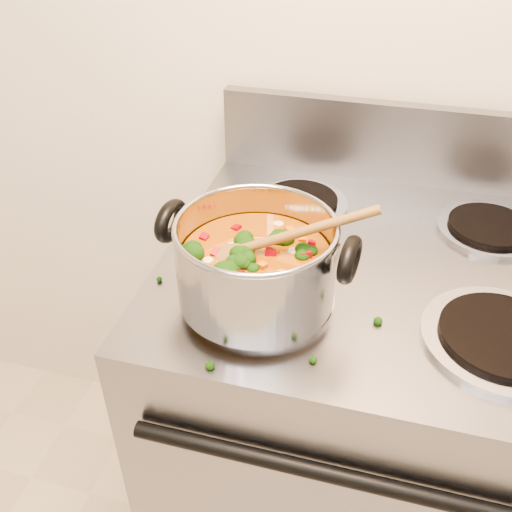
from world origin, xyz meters
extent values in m
cube|color=gray|center=(-0.06, 1.16, 0.46)|extent=(0.72, 0.63, 0.92)
cube|color=gray|center=(-0.06, 1.45, 1.00)|extent=(0.72, 0.03, 0.16)
cylinder|color=black|center=(-0.06, 0.83, 0.80)|extent=(0.62, 0.02, 0.02)
cylinder|color=#A5A5AD|center=(-0.23, 1.02, 0.92)|extent=(0.22, 0.22, 0.01)
cylinder|color=black|center=(-0.23, 1.02, 0.93)|extent=(0.17, 0.17, 0.01)
cylinder|color=#A5A5AD|center=(0.11, 1.02, 0.92)|extent=(0.22, 0.22, 0.01)
cylinder|color=black|center=(0.11, 1.02, 0.93)|extent=(0.17, 0.17, 0.01)
cylinder|color=#A5A5AD|center=(-0.23, 1.30, 0.92)|extent=(0.18, 0.18, 0.01)
cylinder|color=black|center=(-0.23, 1.30, 0.93)|extent=(0.14, 0.14, 0.01)
cylinder|color=#A5A5AD|center=(0.11, 1.30, 0.92)|extent=(0.18, 0.18, 0.01)
cylinder|color=black|center=(0.11, 1.30, 0.93)|extent=(0.14, 0.14, 0.01)
cylinder|color=#9FA0A7|center=(-0.23, 1.00, 1.00)|extent=(0.23, 0.23, 0.12)
torus|color=#9FA0A7|center=(-0.23, 1.00, 1.06)|extent=(0.23, 0.23, 0.01)
cylinder|color=#99510D|center=(-0.23, 1.00, 0.98)|extent=(0.21, 0.21, 0.08)
torus|color=black|center=(-0.37, 1.02, 1.04)|extent=(0.03, 0.08, 0.08)
torus|color=black|center=(-0.10, 0.99, 1.04)|extent=(0.03, 0.08, 0.08)
ellipsoid|color=black|center=(-0.23, 0.99, 1.02)|extent=(0.04, 0.04, 0.03)
ellipsoid|color=black|center=(-0.31, 0.97, 1.02)|extent=(0.04, 0.04, 0.03)
ellipsoid|color=black|center=(-0.23, 0.96, 1.02)|extent=(0.04, 0.04, 0.03)
ellipsoid|color=black|center=(-0.31, 1.01, 1.02)|extent=(0.04, 0.04, 0.03)
ellipsoid|color=black|center=(-0.27, 0.94, 1.02)|extent=(0.04, 0.04, 0.03)
ellipsoid|color=black|center=(-0.29, 1.07, 1.02)|extent=(0.04, 0.04, 0.03)
ellipsoid|color=black|center=(-0.15, 0.97, 1.02)|extent=(0.04, 0.04, 0.03)
ellipsoid|color=black|center=(-0.32, 1.01, 1.02)|extent=(0.04, 0.04, 0.03)
ellipsoid|color=black|center=(-0.29, 1.01, 1.02)|extent=(0.04, 0.04, 0.03)
ellipsoid|color=maroon|center=(-0.19, 0.94, 1.02)|extent=(0.01, 0.01, 0.01)
ellipsoid|color=maroon|center=(-0.23, 0.96, 1.02)|extent=(0.01, 0.01, 0.01)
ellipsoid|color=maroon|center=(-0.16, 1.05, 1.02)|extent=(0.01, 0.01, 0.01)
ellipsoid|color=maroon|center=(-0.21, 1.01, 1.02)|extent=(0.01, 0.01, 0.01)
ellipsoid|color=maroon|center=(-0.25, 1.01, 1.02)|extent=(0.01, 0.01, 0.01)
ellipsoid|color=maroon|center=(-0.27, 1.07, 1.02)|extent=(0.01, 0.01, 0.01)
ellipsoid|color=maroon|center=(-0.22, 1.06, 1.02)|extent=(0.01, 0.01, 0.01)
ellipsoid|color=maroon|center=(-0.19, 1.05, 1.02)|extent=(0.01, 0.01, 0.01)
ellipsoid|color=maroon|center=(-0.25, 1.07, 1.02)|extent=(0.01, 0.01, 0.01)
ellipsoid|color=maroon|center=(-0.25, 1.05, 1.02)|extent=(0.01, 0.01, 0.01)
ellipsoid|color=maroon|center=(-0.20, 1.08, 1.02)|extent=(0.01, 0.01, 0.01)
ellipsoid|color=#BB5B0A|center=(-0.27, 1.01, 1.02)|extent=(0.01, 0.01, 0.01)
ellipsoid|color=#BB5B0A|center=(-0.22, 1.06, 1.02)|extent=(0.01, 0.01, 0.01)
ellipsoid|color=#BB5B0A|center=(-0.20, 1.01, 1.02)|extent=(0.01, 0.01, 0.01)
ellipsoid|color=#BB5B0A|center=(-0.25, 1.09, 1.02)|extent=(0.01, 0.01, 0.01)
ellipsoid|color=#BB5B0A|center=(-0.15, 0.98, 1.02)|extent=(0.01, 0.01, 0.01)
ellipsoid|color=#BB5B0A|center=(-0.27, 0.97, 1.02)|extent=(0.01, 0.01, 0.01)
ellipsoid|color=#BB5B0A|center=(-0.30, 1.06, 1.02)|extent=(0.01, 0.01, 0.01)
ellipsoid|color=#BB5B0A|center=(-0.24, 1.04, 1.02)|extent=(0.01, 0.01, 0.01)
ellipsoid|color=beige|center=(-0.25, 0.99, 1.02)|extent=(0.02, 0.02, 0.01)
ellipsoid|color=beige|center=(-0.26, 0.99, 1.02)|extent=(0.02, 0.02, 0.01)
ellipsoid|color=beige|center=(-0.18, 0.94, 1.02)|extent=(0.02, 0.02, 0.01)
ellipsoid|color=beige|center=(-0.20, 1.06, 1.02)|extent=(0.02, 0.02, 0.01)
ellipsoid|color=beige|center=(-0.32, 1.01, 1.02)|extent=(0.02, 0.02, 0.01)
ellipsoid|color=beige|center=(-0.28, 1.01, 1.02)|extent=(0.02, 0.02, 0.01)
ellipsoid|color=beige|center=(-0.18, 1.04, 1.02)|extent=(0.02, 0.02, 0.01)
ellipsoid|color=brown|center=(-0.28, 0.99, 1.01)|extent=(0.07, 0.06, 0.04)
cylinder|color=brown|center=(-0.18, 1.02, 1.05)|extent=(0.21, 0.07, 0.08)
ellipsoid|color=black|center=(-0.12, 0.87, 0.92)|extent=(0.01, 0.01, 0.01)
ellipsoid|color=black|center=(-0.21, 0.87, 0.92)|extent=(0.01, 0.01, 0.01)
ellipsoid|color=black|center=(-0.34, 0.90, 0.92)|extent=(0.01, 0.01, 0.01)
ellipsoid|color=black|center=(-0.15, 0.87, 0.92)|extent=(0.01, 0.01, 0.01)
camera|label=1|loc=(-0.07, 0.38, 1.48)|focal=40.00mm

